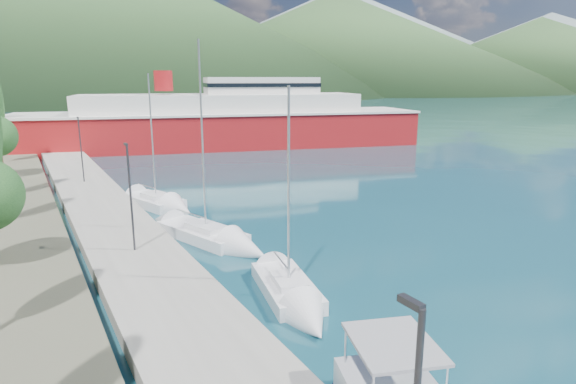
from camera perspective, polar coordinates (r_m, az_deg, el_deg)
ground at (r=132.13m, az=-23.54°, el=7.71°), size 1400.00×1400.00×0.00m
quay at (r=38.60m, az=-20.88°, el=-2.44°), size 5.00×88.00×0.80m
hills_far at (r=651.43m, az=-16.74°, el=18.63°), size 1480.00×900.00×180.00m
hills_near at (r=401.44m, az=-13.92°, el=18.44°), size 1010.00×520.00×115.00m
lamp_posts at (r=27.83m, az=-18.12°, el=-0.24°), size 0.15×43.89×6.06m
sailboat_near at (r=22.38m, az=1.21°, el=-13.18°), size 3.85×7.88×10.88m
sailboat_mid at (r=30.51m, az=-7.52°, el=-5.87°), size 5.24×9.71×13.54m
sailboat_far at (r=39.76m, az=-14.14°, el=-1.63°), size 4.85×8.34×11.68m
ferry at (r=75.71m, az=-7.68°, el=8.14°), size 62.10×28.14×12.08m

